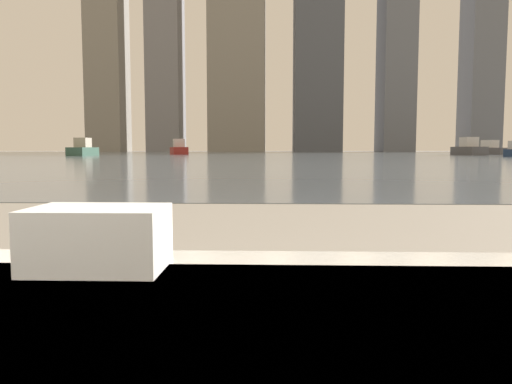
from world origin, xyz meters
TOP-DOWN VIEW (x-y plane):
  - towel_stack at (-0.17, 0.96)m, footprint 0.25×0.17m
  - harbor_water at (0.00, 62.00)m, footprint 180.00×110.00m
  - harbor_boat_0 at (22.54, 57.94)m, footprint 2.28×5.59m
  - harbor_boat_2 at (-19.88, 52.16)m, footprint 1.77×5.05m
  - harbor_boat_3 at (-12.01, 64.42)m, footprint 3.30×5.63m
  - harbor_boat_4 at (27.47, 63.95)m, footprint 3.46×5.11m
  - skyline_tower_0 at (-38.76, 118.00)m, footprint 8.16×9.52m
  - skyline_tower_4 at (28.48, 118.00)m, footprint 7.11×10.78m
  - skyline_tower_5 at (47.85, 118.00)m, footprint 7.11×9.28m

SIDE VIEW (x-z plane):
  - harbor_water at x=0.00m, z-range 0.00..0.01m
  - towel_stack at x=-0.17m, z-range 0.55..0.67m
  - harbor_boat_4 at x=27.47m, z-range -0.26..1.56m
  - harbor_boat_2 at x=-19.88m, z-range -0.27..1.62m
  - harbor_boat_3 at x=-12.01m, z-range -0.29..1.71m
  - harbor_boat_0 at x=22.54m, z-range -0.29..1.76m
  - skyline_tower_0 at x=-38.76m, z-range 0.00..42.67m
  - skyline_tower_5 at x=47.85m, z-range 0.00..52.57m
  - skyline_tower_4 at x=28.48m, z-range 0.00..63.02m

